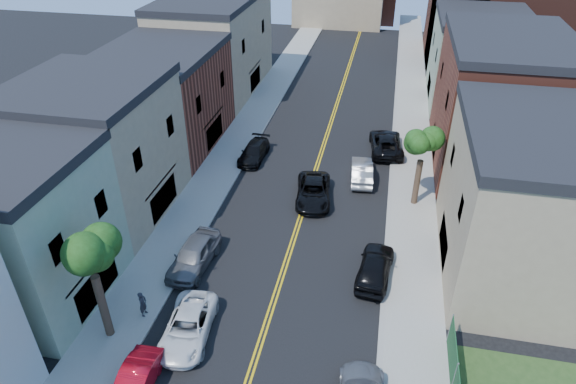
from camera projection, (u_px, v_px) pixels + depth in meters
The scene contains 23 objects.
sidewalk_left at pixel (245, 128), 47.75m from camera, with size 3.20×100.00×0.15m, color gray.
sidewalk_right at pixel (413, 143), 45.04m from camera, with size 3.20×100.00×0.15m, color gray.
curb_left at pixel (263, 130), 47.45m from camera, with size 0.30×100.00×0.15m, color gray.
curb_right at pixel (393, 142), 45.34m from camera, with size 0.30×100.00×0.15m, color gray.
bldg_left_palegrn at pixel (11, 234), 26.72m from camera, with size 9.00×8.00×8.50m, color gray.
bldg_left_tan_near at pixel (97, 153), 34.02m from camera, with size 9.00×10.00×9.00m, color #998466.
bldg_left_brick at pixel (163, 100), 43.38m from camera, with size 9.00×12.00×8.00m, color brown.
bldg_left_tan_far at pixel (215, 47), 54.54m from camera, with size 9.00×16.00×9.50m, color #998466.
bldg_right_tan at pixel (533, 208), 28.40m from camera, with size 9.00×12.00×9.00m, color #998466.
bldg_right_brick at pixel (499, 106), 39.70m from camera, with size 9.00×14.00×10.00m, color brown.
bldg_right_palegrn at pixel (477, 62), 51.66m from camera, with size 9.00×12.00×8.50m, color gray.
church at pixel (488, 2), 62.10m from camera, with size 16.20×14.20×22.60m.
tree_left_mid at pixel (84, 236), 22.78m from camera, with size 5.20×5.20×9.29m.
tree_right_far at pixel (425, 134), 33.73m from camera, with size 4.40×4.40×8.03m.
red_sedan at pixel (135, 384), 22.96m from camera, with size 1.43×4.11×1.35m, color #B60C1C.
white_pickup at pixel (188, 326), 25.90m from camera, with size 2.28×4.95×1.38m, color silver.
grey_car_left at pixel (194, 255), 30.54m from camera, with size 2.02×5.03×1.71m, color #55575D.
black_car_left at pixel (254, 152), 42.36m from camera, with size 1.90×4.67×1.36m, color black.
black_car_right at pixel (375, 267), 29.68m from camera, with size 1.93×4.79×1.63m, color black.
silver_car_right at pixel (362, 171), 39.41m from camera, with size 1.63×4.67×1.54m, color #999BA0.
dark_car_right_far at pixel (386, 143), 43.50m from camera, with size 2.65×5.75×1.60m, color black.
black_suv_lane at pixel (313, 191), 36.91m from camera, with size 2.46×5.35×1.49m, color black.
pedestrian_left at pixel (143, 304), 26.94m from camera, with size 0.57×0.38×1.57m, color #24232A.
Camera 1 is at (4.98, -1.83, 20.53)m, focal length 30.96 mm.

